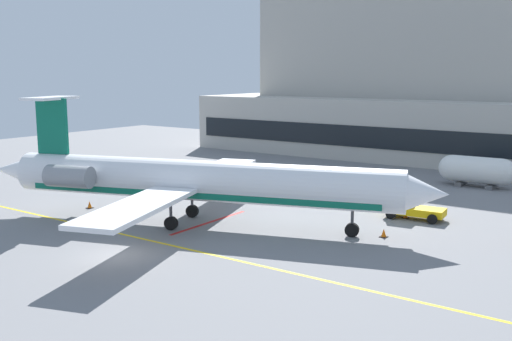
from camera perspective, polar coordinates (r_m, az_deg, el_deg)
name	(u,v)px	position (r m, az deg, el deg)	size (l,w,h in m)	color
ground	(120,256)	(34.63, -13.11, -8.16)	(120.00, 120.00, 0.11)	slate
terminal_building	(425,94)	(74.40, 16.17, 7.20)	(64.92, 15.66, 20.52)	#B7B2A8
regional_jet	(193,181)	(39.96, -6.22, -1.00)	(31.97, 23.75, 8.61)	white
baggage_tug	(88,171)	(58.93, -16.10, -0.02)	(3.41, 4.02, 1.96)	silver
pushback_tractor	(409,206)	(43.22, 14.72, -3.42)	(4.30, 2.29, 1.83)	#E5B20C
fuel_tank	(477,170)	(56.83, 20.77, 0.04)	(6.88, 2.52, 2.78)	white
safety_cone_alpha	(140,188)	(52.71, -11.30, -1.66)	(0.47, 0.47, 0.55)	orange
safety_cone_bravo	(406,215)	(43.31, 14.42, -4.22)	(0.47, 0.47, 0.55)	orange
safety_cone_charlie	(90,205)	(46.78, -15.96, -3.27)	(0.47, 0.47, 0.55)	orange
safety_cone_delta	(384,233)	(38.09, 12.39, -6.03)	(0.47, 0.47, 0.55)	orange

